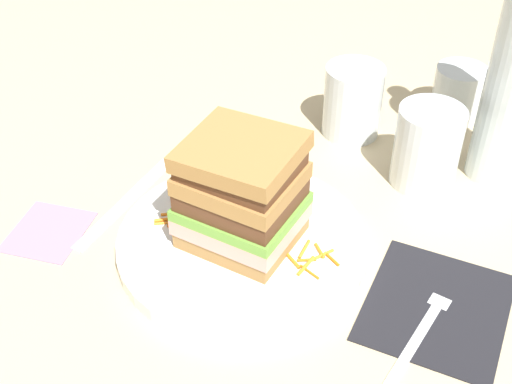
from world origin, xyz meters
TOP-DOWN VIEW (x-y plane):
  - ground_plane at (0.00, 0.00)m, footprint 3.00×3.00m
  - main_plate at (-0.01, 0.00)m, footprint 0.27×0.27m
  - sandwich at (-0.01, 0.00)m, footprint 0.12×0.10m
  - carrot_shred_0 at (-0.11, 0.02)m, footprint 0.02×0.02m
  - carrot_shred_1 at (-0.09, 0.01)m, footprint 0.01×0.03m
  - carrot_shred_2 at (-0.10, 0.01)m, footprint 0.02×0.00m
  - carrot_shred_3 at (-0.09, -0.02)m, footprint 0.00×0.02m
  - carrot_shred_4 at (-0.10, -0.01)m, footprint 0.02×0.01m
  - carrot_shred_5 at (-0.10, -0.01)m, footprint 0.03×0.02m
  - carrot_shred_6 at (-0.10, -0.02)m, footprint 0.02×0.02m
  - carrot_shred_7 at (-0.08, 0.01)m, footprint 0.01×0.02m
  - carrot_shred_8 at (0.05, 0.01)m, footprint 0.01×0.03m
  - carrot_shred_9 at (0.07, 0.01)m, footprint 0.02×0.03m
  - carrot_shred_10 at (0.06, 0.00)m, footprint 0.02×0.01m
  - carrot_shred_11 at (0.07, -0.01)m, footprint 0.02×0.01m
  - carrot_shred_12 at (0.07, 0.02)m, footprint 0.02×0.02m
  - carrot_shred_13 at (0.05, -0.01)m, footprint 0.02×0.01m
  - carrot_shred_14 at (0.07, -0.01)m, footprint 0.01×0.03m
  - carrot_shred_15 at (0.08, 0.01)m, footprint 0.02×0.01m
  - napkin_dark at (0.20, 0.02)m, footprint 0.14×0.16m
  - fork at (0.19, -0.00)m, footprint 0.03×0.17m
  - knife at (-0.17, 0.00)m, footprint 0.02×0.20m
  - juice_glass at (0.12, 0.21)m, footprint 0.08×0.08m
  - empty_tumbler_0 at (0.11, 0.37)m, footprint 0.07×0.07m
  - empty_tumbler_1 at (0.00, 0.27)m, footprint 0.08×0.08m
  - napkin_pink at (-0.22, -0.08)m, footprint 0.10×0.10m

SIDE VIEW (x-z plane):
  - ground_plane at x=0.00m, z-range 0.00..0.00m
  - napkin_pink at x=-0.22m, z-range 0.00..0.00m
  - napkin_dark at x=0.20m, z-range 0.00..0.00m
  - knife at x=-0.17m, z-range 0.00..0.00m
  - fork at x=0.19m, z-range 0.00..0.01m
  - main_plate at x=-0.01m, z-range 0.00..0.02m
  - carrot_shred_1 at x=-0.09m, z-range 0.02..0.02m
  - carrot_shred_2 at x=-0.10m, z-range 0.02..0.02m
  - carrot_shred_11 at x=0.07m, z-range 0.02..0.02m
  - carrot_shred_0 at x=-0.11m, z-range 0.02..0.02m
  - carrot_shred_6 at x=-0.10m, z-range 0.02..0.02m
  - carrot_shred_10 at x=0.06m, z-range 0.02..0.02m
  - carrot_shred_15 at x=0.08m, z-range 0.02..0.02m
  - carrot_shred_4 at x=-0.10m, z-range 0.02..0.02m
  - carrot_shred_9 at x=0.07m, z-range 0.02..0.02m
  - carrot_shred_7 at x=-0.08m, z-range 0.02..0.02m
  - carrot_shred_8 at x=0.05m, z-range 0.02..0.02m
  - carrot_shred_13 at x=0.05m, z-range 0.02..0.02m
  - carrot_shred_3 at x=-0.09m, z-range 0.02..0.02m
  - carrot_shred_12 at x=0.07m, z-range 0.02..0.02m
  - carrot_shred_14 at x=0.07m, z-range 0.02..0.02m
  - carrot_shred_5 at x=-0.10m, z-range 0.02..0.02m
  - empty_tumbler_0 at x=0.11m, z-range 0.00..0.07m
  - juice_glass at x=0.12m, z-range 0.00..0.10m
  - empty_tumbler_1 at x=0.00m, z-range 0.00..0.09m
  - sandwich at x=-0.01m, z-range 0.01..0.14m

